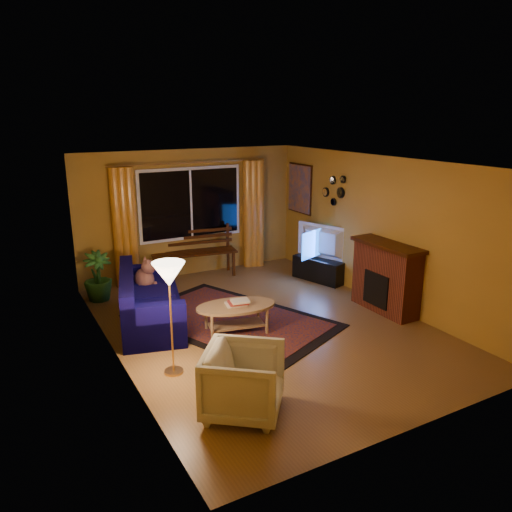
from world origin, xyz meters
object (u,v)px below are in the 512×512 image
bench (195,265)px  tv_console (319,269)px  armchair (244,378)px  floor_lamp (171,319)px  coffee_table (236,319)px  sofa (151,298)px

bench → tv_console: (2.04, -1.37, -0.03)m
armchair → floor_lamp: 1.30m
armchair → floor_lamp: size_ratio=0.57×
bench → floor_lamp: (-1.69, -3.43, 0.48)m
armchair → floor_lamp: floor_lamp is taller
armchair → coffee_table: armchair is taller
tv_console → bench: bearing=129.6°
bench → floor_lamp: floor_lamp is taller
coffee_table → tv_console: bearing=28.6°
floor_lamp → tv_console: 4.29m
coffee_table → bench: bearing=80.7°
armchair → tv_console: 4.68m
coffee_table → armchair: bearing=-114.4°
bench → sofa: bearing=-120.0°
bench → coffee_table: bearing=-90.2°
sofa → floor_lamp: size_ratio=1.41×
floor_lamp → tv_console: size_ratio=1.37×
armchair → tv_console: size_ratio=0.79×
sofa → tv_console: 3.52m
sofa → armchair: size_ratio=2.46×
tv_console → floor_lamp: bearing=-167.7°
floor_lamp → coffee_table: 1.51m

